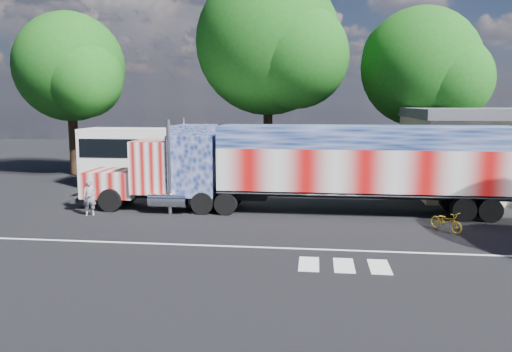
# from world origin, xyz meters

# --- Properties ---
(ground) EXTENTS (100.00, 100.00, 0.00)m
(ground) POSITION_xyz_m (0.00, 0.00, 0.00)
(ground) COLOR black
(lane_markings) EXTENTS (30.00, 2.67, 0.01)m
(lane_markings) POSITION_xyz_m (1.71, -3.77, 0.01)
(lane_markings) COLOR silver
(lane_markings) RESTS_ON ground
(semi_truck) EXTENTS (22.18, 3.50, 4.73)m
(semi_truck) POSITION_xyz_m (2.57, 3.66, 2.43)
(semi_truck) COLOR black
(semi_truck) RESTS_ON ground
(coach_bus) EXTENTS (13.22, 3.08, 3.85)m
(coach_bus) POSITION_xyz_m (-5.89, 10.42, 1.99)
(coach_bus) COLOR white
(coach_bus) RESTS_ON ground
(woman) EXTENTS (0.76, 0.62, 1.78)m
(woman) POSITION_xyz_m (-8.13, 1.50, 0.89)
(woman) COLOR slate
(woman) RESTS_ON ground
(bicycle) EXTENTS (1.45, 1.71, 0.88)m
(bicycle) POSITION_xyz_m (8.65, 0.41, 0.44)
(bicycle) COLOR gold
(bicycle) RESTS_ON ground
(tree_n_mid) EXTENTS (11.49, 10.94, 15.51)m
(tree_n_mid) POSITION_xyz_m (-0.60, 17.02, 9.98)
(tree_n_mid) COLOR black
(tree_n_mid) RESTS_ON ground
(tree_ne_a) EXTENTS (9.31, 8.87, 12.60)m
(tree_ne_a) POSITION_xyz_m (10.78, 17.66, 8.12)
(tree_ne_a) COLOR black
(tree_ne_a) RESTS_ON ground
(tree_nw_a) EXTENTS (8.56, 8.16, 12.28)m
(tree_nw_a) POSITION_xyz_m (-15.46, 14.79, 8.14)
(tree_nw_a) COLOR black
(tree_nw_a) RESTS_ON ground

